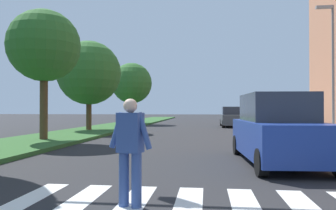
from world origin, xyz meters
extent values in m
plane|color=#262628|center=(0.00, 30.00, 0.00)|extent=(140.00, 140.00, 0.00)
cube|color=silver|center=(-2.70, 6.15, 0.00)|extent=(0.45, 2.20, 0.01)
cube|color=silver|center=(-1.80, 6.15, 0.00)|extent=(0.45, 2.20, 0.01)
cube|color=silver|center=(-0.90, 6.15, 0.00)|extent=(0.45, 2.20, 0.01)
cube|color=silver|center=(0.00, 6.15, 0.00)|extent=(0.45, 2.20, 0.01)
cube|color=silver|center=(0.90, 6.15, 0.00)|extent=(0.45, 2.20, 0.01)
cube|color=silver|center=(1.80, 6.15, 0.00)|extent=(0.45, 2.20, 0.01)
cube|color=#2D5B28|center=(-7.37, 28.00, 0.07)|extent=(4.05, 64.00, 0.15)
cylinder|color=#4C3823|center=(-7.19, 15.30, 1.81)|extent=(0.36, 0.36, 3.33)
sphere|color=#2D6628|center=(-7.19, 15.30, 4.48)|extent=(3.33, 3.33, 3.33)
cylinder|color=#4C3823|center=(-7.64, 22.40, 1.43)|extent=(0.36, 0.36, 2.55)
sphere|color=#2D6628|center=(-7.64, 22.40, 4.00)|extent=(4.32, 4.32, 4.32)
cylinder|color=#4C3823|center=(-7.26, 33.57, 1.55)|extent=(0.36, 0.36, 2.80)
sphere|color=#2D6628|center=(-7.26, 33.57, 4.18)|extent=(4.09, 4.09, 4.09)
cube|color=#9E9991|center=(8.17, 28.00, 0.07)|extent=(3.00, 64.00, 0.15)
cylinder|color=slate|center=(7.67, 21.14, 3.90)|extent=(0.14, 0.14, 7.50)
cube|color=gray|center=(7.17, 21.14, 7.55)|extent=(0.90, 0.24, 0.16)
cylinder|color=#334C8C|center=(-0.79, 5.87, 0.42)|extent=(0.20, 0.20, 0.85)
cylinder|color=#334C8C|center=(-1.00, 5.93, 0.42)|extent=(0.20, 0.20, 0.85)
cube|color=#334C8C|center=(-0.90, 5.90, 1.16)|extent=(0.43, 0.33, 0.62)
cylinder|color=#334C8C|center=(-0.66, 5.84, 1.19)|extent=(0.28, 0.16, 0.58)
cylinder|color=#334C8C|center=(-1.13, 5.96, 1.19)|extent=(0.28, 0.16, 0.58)
sphere|color=beige|center=(-0.90, 5.90, 1.58)|extent=(0.27, 0.27, 0.22)
cube|color=navy|center=(2.28, 10.39, 0.70)|extent=(2.15, 4.70, 0.96)
cube|color=#2D333D|center=(2.27, 10.62, 1.58)|extent=(1.81, 2.62, 0.79)
cylinder|color=black|center=(1.52, 8.49, 0.32)|extent=(0.26, 0.65, 0.64)
cylinder|color=black|center=(3.05, 12.28, 0.32)|extent=(0.26, 0.65, 0.64)
cylinder|color=black|center=(1.31, 12.19, 0.32)|extent=(0.26, 0.65, 0.64)
cube|color=#474C51|center=(2.44, 29.93, 0.64)|extent=(1.80, 4.43, 0.84)
cube|color=#2D333D|center=(2.44, 30.15, 1.40)|extent=(1.58, 2.00, 0.69)
cylinder|color=black|center=(3.26, 28.17, 0.32)|extent=(0.22, 0.64, 0.64)
cylinder|color=black|center=(1.64, 28.17, 0.32)|extent=(0.22, 0.64, 0.64)
cylinder|color=black|center=(3.25, 31.70, 0.32)|extent=(0.22, 0.64, 0.64)
cylinder|color=black|center=(1.63, 31.69, 0.32)|extent=(0.22, 0.64, 0.64)
camera|label=1|loc=(0.29, 0.85, 1.52)|focal=35.28mm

